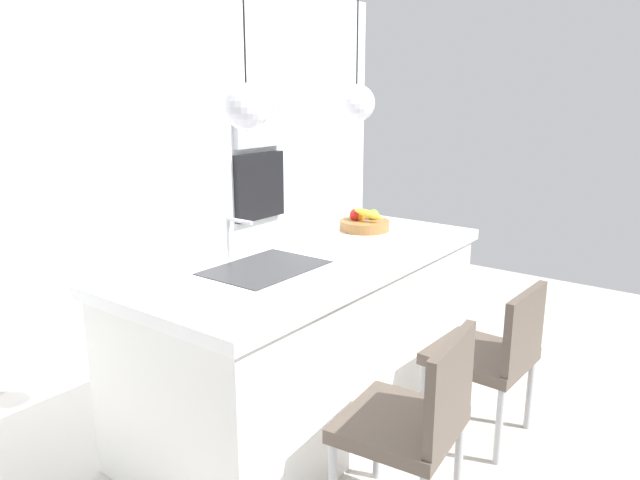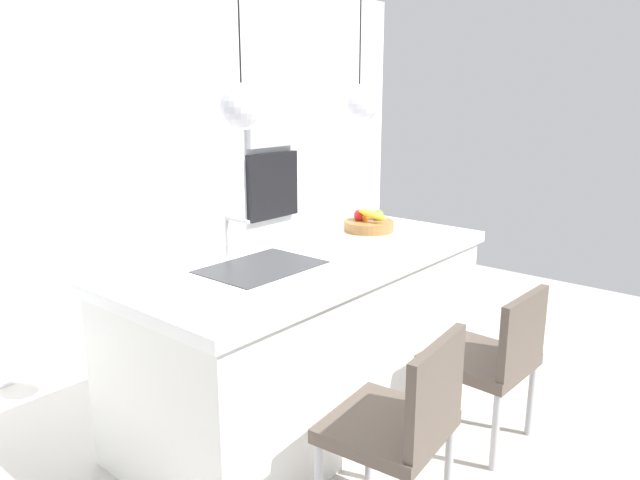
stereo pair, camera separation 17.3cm
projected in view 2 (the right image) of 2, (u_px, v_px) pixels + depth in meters
name	position (u px, v px, depth m)	size (l,w,h in m)	color
floor	(309.00, 412.00, 3.34)	(6.60, 6.60, 0.00)	#BCB7AD
back_wall	(125.00, 158.00, 4.05)	(6.00, 0.10, 2.60)	white
kitchen_island	(308.00, 335.00, 3.23)	(2.10, 1.00, 0.93)	white
sink_basin	(261.00, 268.00, 2.86)	(0.56, 0.40, 0.02)	#2D2D30
faucet	(231.00, 232.00, 2.96)	(0.02, 0.17, 0.22)	silver
fruit_bowl	(368.00, 223.00, 3.60)	(0.30, 0.30, 0.15)	#9E6B38
microwave	(271.00, 126.00, 4.96)	(0.54, 0.08, 0.34)	#9E9EA3
oven	(272.00, 186.00, 5.08)	(0.56, 0.08, 0.56)	black
chair_near	(402.00, 421.00, 2.34)	(0.52, 0.49, 0.86)	brown
chair_middle	(491.00, 356.00, 2.96)	(0.48, 0.49, 0.82)	brown
pendant_light_left	(242.00, 106.00, 2.61)	(0.20, 0.20, 0.80)	silver
pendant_light_right	(359.00, 103.00, 3.25)	(0.20, 0.20, 0.80)	silver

